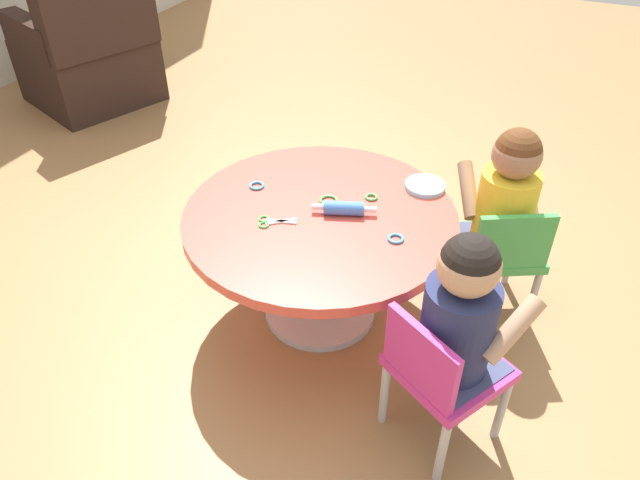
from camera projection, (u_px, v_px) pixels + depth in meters
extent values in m
plane|color=#9E7247|center=(320.00, 311.00, 2.41)|extent=(10.00, 10.00, 0.00)
cylinder|color=silver|center=(320.00, 309.00, 2.40)|extent=(0.44, 0.44, 0.03)
cylinder|color=silver|center=(320.00, 269.00, 2.27)|extent=(0.12, 0.12, 0.45)
cylinder|color=#D84C3F|center=(320.00, 217.00, 2.13)|extent=(0.98, 0.98, 0.04)
cylinder|color=#B7B7BC|center=(502.00, 408.00, 1.87)|extent=(0.03, 0.03, 0.28)
cylinder|color=#B7B7BC|center=(443.00, 357.00, 2.04)|extent=(0.03, 0.03, 0.28)
cylinder|color=#B7B7BC|center=(442.00, 451.00, 1.75)|extent=(0.03, 0.03, 0.28)
cylinder|color=#B7B7BC|center=(384.00, 393.00, 1.92)|extent=(0.03, 0.03, 0.28)
cube|color=#CC338C|center=(449.00, 368.00, 1.80)|extent=(0.41, 0.41, 0.04)
cube|color=#CC338C|center=(420.00, 359.00, 1.65)|extent=(0.16, 0.24, 0.22)
cube|color=#3F4772|center=(449.00, 367.00, 1.79)|extent=(0.37, 0.37, 0.04)
cylinder|color=navy|center=(457.00, 327.00, 1.69)|extent=(0.21, 0.21, 0.30)
sphere|color=tan|center=(469.00, 266.00, 1.55)|extent=(0.17, 0.17, 0.17)
sphere|color=black|center=(470.00, 263.00, 1.54)|extent=(0.16, 0.16, 0.16)
cylinder|color=tan|center=(513.00, 330.00, 1.65)|extent=(0.21, 0.16, 0.17)
cylinder|color=tan|center=(455.00, 286.00, 1.79)|extent=(0.21, 0.16, 0.17)
cylinder|color=#B7B7BC|center=(511.00, 256.00, 2.47)|extent=(0.03, 0.03, 0.28)
cylinder|color=#B7B7BC|center=(449.00, 259.00, 2.45)|extent=(0.03, 0.03, 0.28)
cylinder|color=#B7B7BC|center=(532.00, 300.00, 2.26)|extent=(0.03, 0.03, 0.28)
cylinder|color=#B7B7BC|center=(465.00, 302.00, 2.25)|extent=(0.03, 0.03, 0.28)
cube|color=green|center=(496.00, 247.00, 2.26)|extent=(0.40, 0.40, 0.04)
cube|color=green|center=(514.00, 242.00, 2.08)|extent=(0.14, 0.25, 0.22)
cube|color=#3F4772|center=(496.00, 247.00, 2.26)|extent=(0.37, 0.36, 0.04)
cylinder|color=yellow|center=(504.00, 210.00, 2.16)|extent=(0.21, 0.21, 0.30)
sphere|color=#997051|center=(517.00, 155.00, 2.02)|extent=(0.17, 0.17, 0.17)
sphere|color=#593319|center=(518.00, 151.00, 2.01)|extent=(0.16, 0.16, 0.16)
cylinder|color=#997051|center=(526.00, 188.00, 2.23)|extent=(0.21, 0.15, 0.17)
cylinder|color=#997051|center=(468.00, 190.00, 2.21)|extent=(0.21, 0.15, 0.17)
cube|color=black|center=(90.00, 70.00, 3.91)|extent=(0.91, 0.91, 0.40)
cube|color=black|center=(97.00, 13.00, 3.49)|extent=(0.71, 0.40, 0.45)
cube|color=black|center=(121.00, 13.00, 3.89)|extent=(0.33, 0.60, 0.20)
cube|color=black|center=(32.00, 35.00, 3.55)|extent=(0.33, 0.60, 0.20)
cylinder|color=#3F72CC|center=(344.00, 208.00, 2.09)|extent=(0.09, 0.15, 0.05)
cylinder|color=white|center=(318.00, 207.00, 2.10)|extent=(0.04, 0.05, 0.02)
cylinder|color=white|center=(370.00, 209.00, 2.09)|extent=(0.04, 0.05, 0.02)
cube|color=silver|center=(281.00, 222.00, 2.07)|extent=(0.08, 0.09, 0.01)
cube|color=silver|center=(281.00, 222.00, 2.07)|extent=(0.04, 0.11, 0.01)
torus|color=green|center=(264.00, 225.00, 2.05)|extent=(0.05, 0.05, 0.01)
torus|color=green|center=(264.00, 219.00, 2.08)|extent=(0.05, 0.05, 0.01)
cylinder|color=#8CCCF2|center=(425.00, 186.00, 2.24)|extent=(0.15, 0.15, 0.02)
torus|color=#4CB259|center=(329.00, 200.00, 2.17)|extent=(0.07, 0.07, 0.01)
torus|color=#4CB259|center=(371.00, 197.00, 2.18)|extent=(0.05, 0.05, 0.01)
torus|color=#3F99D8|center=(257.00, 186.00, 2.25)|extent=(0.06, 0.06, 0.01)
torus|color=#3F99D8|center=(396.00, 239.00, 1.99)|extent=(0.06, 0.06, 0.01)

